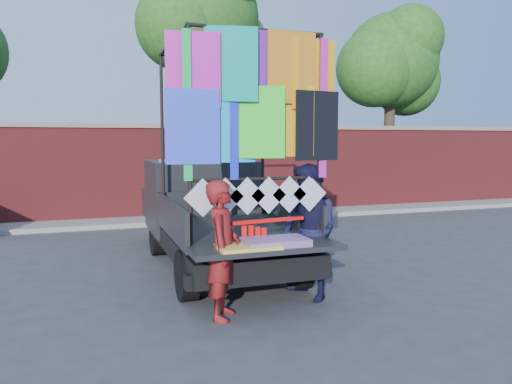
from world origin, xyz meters
name	(u,v)px	position (x,y,z in m)	size (l,w,h in m)	color
ground	(269,286)	(0.00, 0.00, 0.00)	(90.00, 90.00, 0.00)	#38383A
brick_wall	(182,170)	(0.00, 7.00, 1.33)	(30.00, 0.45, 2.61)	maroon
curb	(187,219)	(0.00, 6.30, 0.06)	(30.00, 1.20, 0.12)	gray
tree_mid	(207,21)	(1.02, 8.12, 5.70)	(4.20, 3.30, 7.73)	#38281C
tree_right	(393,64)	(7.52, 8.12, 4.75)	(4.20, 3.30, 6.62)	#38281C
pickup_truck	(208,210)	(-0.46, 1.98, 0.90)	(2.25, 5.66, 3.56)	black
woman	(223,250)	(-1.00, -1.05, 0.85)	(0.62, 0.41, 1.70)	maroon
man	(309,232)	(0.30, -0.71, 0.93)	(0.90, 0.70, 1.86)	#151536
streamer_bundle	(260,237)	(-0.46, -0.90, 0.94)	(1.03, 0.18, 0.71)	red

